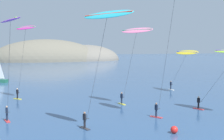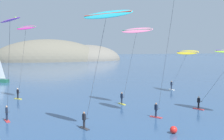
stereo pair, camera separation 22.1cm
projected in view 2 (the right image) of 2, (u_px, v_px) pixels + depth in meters
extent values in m
ellipsoid|color=slate|center=(87.00, 60.00, 180.56)|extent=(43.11, 41.03, 19.49)
ellipsoid|color=#6B6656|center=(49.00, 61.00, 167.52)|extent=(65.36, 37.33, 25.87)
pyramid|color=white|center=(0.00, 69.00, 64.79)|extent=(1.59, 0.99, 4.25)
cylinder|color=#A5A5AD|center=(1.00, 78.00, 64.96)|extent=(1.59, 0.99, 0.08)
cube|color=silver|center=(171.00, 90.00, 53.53)|extent=(0.70, 1.55, 0.08)
cylinder|color=#192338|center=(171.00, 87.00, 53.50)|extent=(0.22, 0.22, 0.80)
cube|color=#192338|center=(171.00, 84.00, 53.44)|extent=(0.25, 0.36, 0.60)
sphere|color=#9E7051|center=(171.00, 81.00, 53.41)|extent=(0.22, 0.22, 0.22)
cylinder|color=black|center=(173.00, 84.00, 53.14)|extent=(0.55, 0.12, 0.04)
ellipsoid|color=yellow|center=(187.00, 52.00, 49.19)|extent=(2.37, 5.55, 0.91)
cylinder|color=#1432E0|center=(187.00, 52.00, 49.19)|extent=(0.88, 5.08, 0.16)
cylinder|color=#333338|center=(180.00, 69.00, 51.17)|extent=(0.58, 3.86, 6.06)
cube|color=#2D2D33|center=(84.00, 128.00, 27.93)|extent=(0.89, 1.55, 0.08)
cylinder|color=black|center=(84.00, 124.00, 27.90)|extent=(0.22, 0.22, 0.80)
cube|color=black|center=(84.00, 117.00, 27.84)|extent=(0.34, 0.39, 0.60)
sphere|color=#9E7051|center=(84.00, 113.00, 27.81)|extent=(0.22, 0.22, 0.22)
cylinder|color=black|center=(86.00, 119.00, 27.62)|extent=(0.50, 0.31, 0.04)
ellipsoid|color=#23B2C6|center=(107.00, 15.00, 25.03)|extent=(3.91, 5.66, 0.90)
cylinder|color=#DB4C38|center=(107.00, 14.00, 25.03)|extent=(2.96, 4.93, 0.16)
cylinder|color=#333338|center=(96.00, 70.00, 26.33)|extent=(1.39, 2.37, 9.85)
cube|color=yellow|center=(122.00, 104.00, 39.96)|extent=(0.73, 1.55, 0.08)
cylinder|color=#192338|center=(122.00, 101.00, 39.93)|extent=(0.22, 0.22, 0.80)
cube|color=#192338|center=(122.00, 96.00, 39.87)|extent=(0.34, 0.39, 0.60)
sphere|color=#9E7051|center=(122.00, 93.00, 39.84)|extent=(0.22, 0.22, 0.22)
cylinder|color=black|center=(124.00, 97.00, 39.64)|extent=(0.51, 0.29, 0.04)
ellipsoid|color=pink|center=(137.00, 30.00, 37.31)|extent=(3.63, 5.24, 0.91)
cylinder|color=#14895B|center=(137.00, 30.00, 37.31)|extent=(2.45, 4.45, 0.16)
cylinder|color=#333338|center=(130.00, 65.00, 38.48)|extent=(1.10, 2.06, 9.18)
cube|color=red|center=(198.00, 109.00, 36.67)|extent=(0.94, 1.54, 0.08)
cylinder|color=black|center=(199.00, 106.00, 36.63)|extent=(0.22, 0.22, 0.80)
cube|color=black|center=(199.00, 100.00, 36.58)|extent=(0.34, 0.39, 0.60)
sphere|color=tan|center=(199.00, 97.00, 36.54)|extent=(0.22, 0.22, 0.22)
cylinder|color=black|center=(201.00, 102.00, 36.35)|extent=(0.51, 0.29, 0.04)
cylinder|color=#333338|center=(219.00, 78.00, 34.52)|extent=(2.13, 4.03, 6.49)
cube|color=red|center=(156.00, 117.00, 32.41)|extent=(1.16, 1.47, 0.08)
cylinder|color=#192338|center=(156.00, 113.00, 32.37)|extent=(0.22, 0.22, 0.80)
cube|color=#192338|center=(156.00, 107.00, 32.32)|extent=(0.31, 0.39, 0.60)
sphere|color=#9E7051|center=(156.00, 104.00, 32.28)|extent=(0.22, 0.22, 0.22)
cylinder|color=black|center=(158.00, 109.00, 32.06)|extent=(0.53, 0.23, 0.04)
cylinder|color=#333338|center=(166.00, 54.00, 30.75)|extent=(0.78, 1.98, 12.64)
cube|color=yellow|center=(18.00, 99.00, 44.00)|extent=(1.24, 1.42, 0.08)
cylinder|color=black|center=(18.00, 96.00, 43.97)|extent=(0.22, 0.22, 0.80)
cube|color=black|center=(18.00, 92.00, 43.91)|extent=(0.35, 0.39, 0.60)
sphere|color=beige|center=(18.00, 89.00, 43.88)|extent=(0.22, 0.22, 0.22)
cylinder|color=black|center=(19.00, 93.00, 43.69)|extent=(0.49, 0.31, 0.04)
ellipsoid|color=#D62D9E|center=(26.00, 28.00, 41.31)|extent=(3.44, 4.80, 0.76)
cylinder|color=#28D160|center=(26.00, 27.00, 41.31)|extent=(2.52, 4.12, 0.16)
cylinder|color=#333338|center=(22.00, 61.00, 42.51)|extent=(1.26, 2.12, 9.82)
cube|color=red|center=(7.00, 121.00, 30.81)|extent=(0.72, 1.55, 0.08)
cylinder|color=#192338|center=(7.00, 117.00, 30.78)|extent=(0.22, 0.22, 0.80)
cube|color=#192338|center=(7.00, 110.00, 30.72)|extent=(0.28, 0.38, 0.60)
sphere|color=tan|center=(7.00, 107.00, 30.69)|extent=(0.22, 0.22, 0.22)
cylinder|color=black|center=(7.00, 112.00, 30.44)|extent=(0.54, 0.17, 0.04)
ellipsoid|color=purple|center=(10.00, 20.00, 27.57)|extent=(2.76, 5.15, 0.65)
cylinder|color=#7ACC42|center=(10.00, 20.00, 27.56)|extent=(1.27, 4.55, 0.16)
cylinder|color=#333338|center=(9.00, 69.00, 29.01)|extent=(0.62, 2.44, 9.59)
sphere|color=red|center=(174.00, 130.00, 26.34)|extent=(0.70, 0.70, 0.70)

